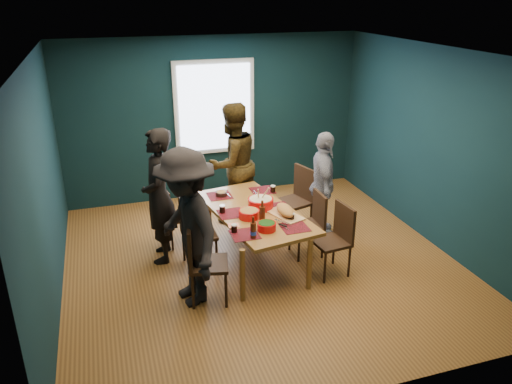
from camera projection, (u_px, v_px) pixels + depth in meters
The scene contains 26 objects.
room at pixel (254, 158), 6.37m from camera, with size 5.01×5.01×2.71m.
dining_table at pixel (254, 215), 6.47m from camera, with size 1.24×2.02×0.72m.
chair_left_far at pixel (173, 212), 6.92m from camera, with size 0.45×0.45×0.86m.
chair_left_mid at pixel (192, 229), 6.34m from camera, with size 0.43×0.43×0.94m.
chair_left_near at pixel (201, 257), 5.64m from camera, with size 0.52×0.52×0.96m.
chair_right_far at pixel (298, 195), 7.31m from camera, with size 0.55×0.55×0.98m.
chair_right_mid at pixel (313, 219), 6.68m from camera, with size 0.40×0.40×0.88m.
chair_right_near at pixel (337, 234), 6.22m from camera, with size 0.46×0.46×0.92m.
person_far_left at pixel (159, 196), 6.42m from camera, with size 0.65×0.43×1.79m, color black.
person_back at pixel (232, 164), 7.52m from camera, with size 0.90×0.70×1.85m, color black.
person_right at pixel (323, 185), 7.12m from camera, with size 0.91×0.38×1.55m, color silver.
person_near_left at pixel (187, 228), 5.51m from camera, with size 1.19×0.68×1.84m, color black.
bowl_salad at pixel (249, 214), 6.22m from camera, with size 0.26×0.26×0.11m.
bowl_dumpling at pixel (261, 203), 6.49m from camera, with size 0.33×0.33×0.31m.
bowl_herbs at pixel (267, 226), 5.91m from camera, with size 0.23×0.23×0.10m.
cutting_board at pixel (285, 211), 6.27m from camera, with size 0.40×0.64×0.14m.
small_bowl at pixel (221, 194), 6.88m from camera, with size 0.16×0.16×0.07m.
beer_bottle_a at pixel (253, 230), 5.71m from camera, with size 0.07×0.07×0.27m.
beer_bottle_b at pixel (262, 214), 6.09m from camera, with size 0.07×0.07×0.28m.
cola_glass_a at pixel (234, 228), 5.85m from camera, with size 0.07×0.07×0.10m.
cola_glass_b at pixel (292, 216), 6.16m from camera, with size 0.07×0.07×0.10m.
cola_glass_c at pixel (273, 189), 6.99m from camera, with size 0.07×0.07×0.10m.
cola_glass_d at pixel (222, 209), 6.35m from camera, with size 0.08×0.08×0.11m.
napkin_a at pixel (277, 204), 6.64m from camera, with size 0.12×0.12×0.00m, color #F18265.
napkin_b at pixel (234, 225), 6.04m from camera, with size 0.13×0.13×0.00m, color #F18265.
napkin_c at pixel (301, 228), 5.96m from camera, with size 0.16×0.16×0.00m, color #F18265.
Camera 1 is at (-1.82, -5.52, 3.39)m, focal length 35.00 mm.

